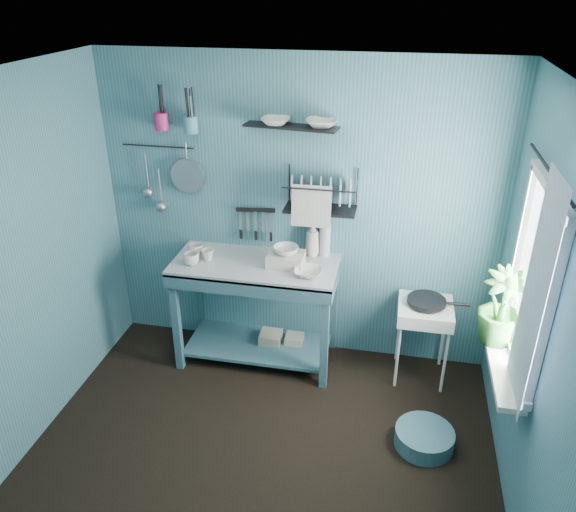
% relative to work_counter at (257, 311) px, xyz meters
% --- Properties ---
extents(floor, '(3.20, 3.20, 0.00)m').
position_rel_work_counter_xyz_m(floor, '(0.29, -1.24, -0.47)').
color(floor, black).
rests_on(floor, ground).
extents(ceiling, '(3.20, 3.20, 0.00)m').
position_rel_work_counter_xyz_m(ceiling, '(0.29, -1.24, 2.03)').
color(ceiling, silver).
rests_on(ceiling, ground).
extents(wall_back, '(3.20, 0.00, 3.20)m').
position_rel_work_counter_xyz_m(wall_back, '(0.29, 0.26, 0.78)').
color(wall_back, '#3A6B78').
rests_on(wall_back, ground).
extents(wall_left, '(0.00, 3.00, 3.00)m').
position_rel_work_counter_xyz_m(wall_left, '(-1.31, -1.24, 0.78)').
color(wall_left, '#3A6B78').
rests_on(wall_left, ground).
extents(wall_right, '(0.00, 3.00, 3.00)m').
position_rel_work_counter_xyz_m(wall_right, '(1.89, -1.24, 0.78)').
color(wall_right, '#3A6B78').
rests_on(wall_right, ground).
extents(work_counter, '(1.41, 0.89, 0.93)m').
position_rel_work_counter_xyz_m(work_counter, '(0.00, 0.00, 0.00)').
color(work_counter, '#305966').
rests_on(work_counter, floor).
extents(mug_left, '(0.12, 0.12, 0.10)m').
position_rel_work_counter_xyz_m(mug_left, '(-0.48, -0.16, 0.51)').
color(mug_left, silver).
rests_on(mug_left, work_counter).
extents(mug_mid, '(0.14, 0.14, 0.09)m').
position_rel_work_counter_xyz_m(mug_mid, '(-0.38, -0.06, 0.51)').
color(mug_mid, silver).
rests_on(mug_mid, work_counter).
extents(mug_right, '(0.17, 0.17, 0.10)m').
position_rel_work_counter_xyz_m(mug_right, '(-0.50, 0.00, 0.51)').
color(mug_right, silver).
rests_on(mug_right, work_counter).
extents(wash_tub, '(0.28, 0.22, 0.10)m').
position_rel_work_counter_xyz_m(wash_tub, '(0.25, -0.02, 0.52)').
color(wash_tub, beige).
rests_on(wash_tub, work_counter).
extents(tub_bowl, '(0.20, 0.19, 0.06)m').
position_rel_work_counter_xyz_m(tub_bowl, '(0.25, -0.02, 0.60)').
color(tub_bowl, silver).
rests_on(tub_bowl, wash_tub).
extents(soap_bottle, '(0.11, 0.12, 0.30)m').
position_rel_work_counter_xyz_m(soap_bottle, '(0.42, 0.20, 0.61)').
color(soap_bottle, beige).
rests_on(soap_bottle, work_counter).
extents(water_bottle, '(0.09, 0.09, 0.28)m').
position_rel_work_counter_xyz_m(water_bottle, '(0.52, 0.22, 0.61)').
color(water_bottle, '#AFBAC3').
rests_on(water_bottle, work_counter).
extents(counter_bowl, '(0.22, 0.22, 0.05)m').
position_rel_work_counter_xyz_m(counter_bowl, '(0.45, -0.15, 0.49)').
color(counter_bowl, silver).
rests_on(counter_bowl, work_counter).
extents(hotplate_stand, '(0.45, 0.45, 0.67)m').
position_rel_work_counter_xyz_m(hotplate_stand, '(1.36, 0.02, -0.13)').
color(hotplate_stand, white).
rests_on(hotplate_stand, floor).
extents(frying_pan, '(0.30, 0.30, 0.03)m').
position_rel_work_counter_xyz_m(frying_pan, '(1.36, 0.02, 0.25)').
color(frying_pan, black).
rests_on(frying_pan, hotplate_stand).
extents(knife_strip, '(0.32, 0.06, 0.03)m').
position_rel_work_counter_xyz_m(knife_strip, '(-0.05, 0.23, 0.81)').
color(knife_strip, black).
rests_on(knife_strip, wall_back).
extents(dish_rack, '(0.58, 0.32, 0.32)m').
position_rel_work_counter_xyz_m(dish_rack, '(0.49, 0.13, 1.05)').
color(dish_rack, black).
rests_on(dish_rack, wall_back).
extents(upper_shelf, '(0.72, 0.27, 0.02)m').
position_rel_work_counter_xyz_m(upper_shelf, '(0.25, 0.16, 1.52)').
color(upper_shelf, black).
rests_on(upper_shelf, wall_back).
extents(shelf_bowl_left, '(0.22, 0.22, 0.05)m').
position_rel_work_counter_xyz_m(shelf_bowl_left, '(0.14, 0.16, 1.62)').
color(shelf_bowl_left, silver).
rests_on(shelf_bowl_left, upper_shelf).
extents(shelf_bowl_right, '(0.26, 0.26, 0.06)m').
position_rel_work_counter_xyz_m(shelf_bowl_right, '(0.48, 0.16, 1.60)').
color(shelf_bowl_right, silver).
rests_on(shelf_bowl_right, upper_shelf).
extents(utensil_cup_magenta, '(0.11, 0.11, 0.13)m').
position_rel_work_counter_xyz_m(utensil_cup_magenta, '(-0.77, 0.18, 1.50)').
color(utensil_cup_magenta, '#B6216A').
rests_on(utensil_cup_magenta, wall_back).
extents(utensil_cup_teal, '(0.11, 0.11, 0.13)m').
position_rel_work_counter_xyz_m(utensil_cup_teal, '(-0.53, 0.18, 1.49)').
color(utensil_cup_teal, teal).
rests_on(utensil_cup_teal, wall_back).
extents(colander, '(0.28, 0.03, 0.28)m').
position_rel_work_counter_xyz_m(colander, '(-0.61, 0.21, 1.06)').
color(colander, '#95999C').
rests_on(colander, wall_back).
extents(ladle_outer, '(0.01, 0.01, 0.30)m').
position_rel_work_counter_xyz_m(ladle_outer, '(-0.96, 0.22, 1.07)').
color(ladle_outer, '#95999C').
rests_on(ladle_outer, wall_back).
extents(ladle_inner, '(0.01, 0.01, 0.30)m').
position_rel_work_counter_xyz_m(ladle_inner, '(-0.86, 0.22, 0.96)').
color(ladle_inner, '#95999C').
rests_on(ladle_inner, wall_back).
extents(hook_rail, '(0.60, 0.01, 0.01)m').
position_rel_work_counter_xyz_m(hook_rail, '(-0.85, 0.23, 1.29)').
color(hook_rail, black).
rests_on(hook_rail, wall_back).
extents(window_glass, '(0.00, 1.10, 1.10)m').
position_rel_work_counter_xyz_m(window_glass, '(1.88, -0.79, 0.93)').
color(window_glass, white).
rests_on(window_glass, wall_right).
extents(windowsill, '(0.16, 0.95, 0.04)m').
position_rel_work_counter_xyz_m(windowsill, '(1.79, -0.79, 0.34)').
color(windowsill, white).
rests_on(windowsill, wall_right).
extents(curtain, '(0.00, 1.35, 1.35)m').
position_rel_work_counter_xyz_m(curtain, '(1.81, -1.09, 0.98)').
color(curtain, silver).
rests_on(curtain, wall_right).
extents(curtain_rod, '(0.02, 1.05, 0.02)m').
position_rel_work_counter_xyz_m(curtain_rod, '(1.83, -0.79, 1.58)').
color(curtain_rod, black).
rests_on(curtain_rod, wall_right).
extents(potted_plant, '(0.38, 0.38, 0.51)m').
position_rel_work_counter_xyz_m(potted_plant, '(1.77, -0.60, 0.62)').
color(potted_plant, '#2D6C2B').
rests_on(potted_plant, windowsill).
extents(storage_tin_large, '(0.18, 0.18, 0.22)m').
position_rel_work_counter_xyz_m(storage_tin_large, '(0.10, 0.05, -0.36)').
color(storage_tin_large, gray).
rests_on(storage_tin_large, floor).
extents(storage_tin_small, '(0.15, 0.15, 0.20)m').
position_rel_work_counter_xyz_m(storage_tin_small, '(0.30, 0.08, -0.37)').
color(storage_tin_small, gray).
rests_on(storage_tin_small, floor).
extents(floor_basin, '(0.41, 0.41, 0.13)m').
position_rel_work_counter_xyz_m(floor_basin, '(1.40, -0.77, -0.40)').
color(floor_basin, '#406D7E').
rests_on(floor_basin, floor).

